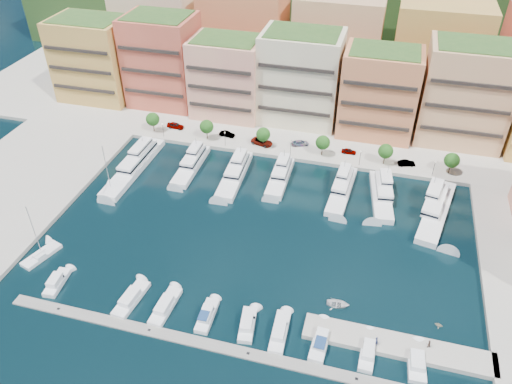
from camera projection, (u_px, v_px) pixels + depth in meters
ground at (260, 234)px, 107.90m from camera, size 400.00×400.00×0.00m
north_quay at (311, 107)px, 155.88m from camera, size 220.00×64.00×2.00m
hillside at (333, 52)px, 193.03m from camera, size 240.00×40.00×58.00m
south_pontoon at (198, 343)px, 85.32m from camera, size 72.00×2.20×0.35m
finger_pier at (397, 347)px, 84.53m from camera, size 32.00×5.00×2.00m
apartment_0 at (94, 59)px, 152.60m from camera, size 22.00×16.50×24.80m
apartment_1 at (163, 60)px, 148.90m from camera, size 20.00×16.50×26.80m
apartment_2 at (228, 77)px, 144.10m from camera, size 20.00×15.50×22.80m
apartment_3 at (301, 77)px, 140.31m from camera, size 22.00×16.50×25.80m
apartment_4 at (379, 93)px, 134.71m from camera, size 20.00×15.50×23.80m
apartment_5 at (466, 94)px, 130.71m from camera, size 22.00×16.50×26.80m
backblock_0 at (159, 28)px, 167.25m from camera, size 26.00×18.00×30.00m
backblock_1 at (244, 36)px, 160.91m from camera, size 26.00×18.00×30.00m
backblock_2 at (337, 45)px, 154.56m from camera, size 26.00×18.00×30.00m
backblock_3 at (438, 55)px, 148.22m from camera, size 26.00×18.00×30.00m
tree_0 at (153, 119)px, 139.45m from camera, size 3.80×3.80×5.65m
tree_1 at (207, 127)px, 136.07m from camera, size 3.80×3.80×5.65m
tree_2 at (263, 134)px, 132.69m from camera, size 3.80×3.80×5.65m
tree_3 at (323, 143)px, 129.30m from camera, size 3.80×3.80×5.65m
tree_4 at (386, 151)px, 125.92m from camera, size 3.80×3.80×5.65m
tree_5 at (452, 160)px, 122.53m from camera, size 3.80×3.80×5.65m
lamppost_0 at (163, 128)px, 137.37m from camera, size 0.30×0.30×4.20m
lamppost_1 at (225, 137)px, 133.57m from camera, size 0.30×0.30×4.20m
lamppost_2 at (291, 146)px, 129.76m from camera, size 0.30×0.30×4.20m
lamppost_3 at (360, 156)px, 125.95m from camera, size 0.30×0.30×4.20m
lamppost_4 at (434, 166)px, 122.15m from camera, size 0.30×0.30×4.20m
yacht_0 at (136, 164)px, 127.80m from camera, size 5.16×27.50×7.30m
yacht_1 at (192, 163)px, 128.06m from camera, size 4.50×18.61×7.30m
yacht_2 at (235, 172)px, 124.72m from camera, size 5.37×20.87×7.30m
yacht_3 at (281, 175)px, 123.76m from camera, size 4.49×16.81×7.30m
yacht_4 at (342, 188)px, 119.44m from camera, size 5.49×20.00×7.30m
yacht_5 at (382, 193)px, 117.73m from camera, size 6.92×19.41×7.30m
yacht_6 at (437, 207)px, 113.27m from camera, size 9.42×24.58×7.30m
cruiser_0 at (57, 282)px, 95.70m from camera, size 3.18×7.37×2.55m
cruiser_2 at (131, 299)px, 92.37m from camera, size 3.79×9.43×2.55m
cruiser_3 at (165, 307)px, 90.93m from camera, size 3.10×9.22×2.55m
cruiser_4 at (207, 316)px, 89.21m from camera, size 2.70×7.67×2.66m
cruiser_5 at (247, 325)px, 87.64m from camera, size 3.50×7.75×2.55m
cruiser_6 at (280, 332)px, 86.39m from camera, size 2.96×9.04×2.55m
cruiser_7 at (321, 341)px, 84.85m from camera, size 3.01×8.70×2.66m
cruiser_8 at (368, 352)px, 83.20m from camera, size 2.63×8.04×2.55m
cruiser_9 at (416, 363)px, 81.54m from camera, size 3.24×7.78×2.55m
sailboat_2 at (110, 191)px, 119.72m from camera, size 4.81×8.63×13.20m
sailboat_0 at (41, 256)px, 101.96m from camera, size 5.20×8.80×13.20m
tender_3 at (439, 325)px, 87.87m from camera, size 1.67×1.52×0.75m
tender_0 at (338, 304)px, 91.59m from camera, size 4.44×3.34×0.87m
car_0 at (175, 125)px, 142.55m from camera, size 5.02×2.26×1.67m
car_1 at (227, 134)px, 138.83m from camera, size 4.48×2.00×1.43m
car_2 at (262, 142)px, 135.29m from camera, size 6.42×4.16×1.64m
car_3 at (300, 143)px, 135.05m from camera, size 5.22×3.76×1.40m
car_4 at (349, 151)px, 131.73m from camera, size 3.92×1.61×1.33m
car_5 at (406, 163)px, 127.02m from camera, size 4.65×2.65×1.45m
person_0 at (376, 341)px, 83.30m from camera, size 0.76×0.80×1.85m
person_1 at (429, 344)px, 82.99m from camera, size 0.93×0.83×1.58m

